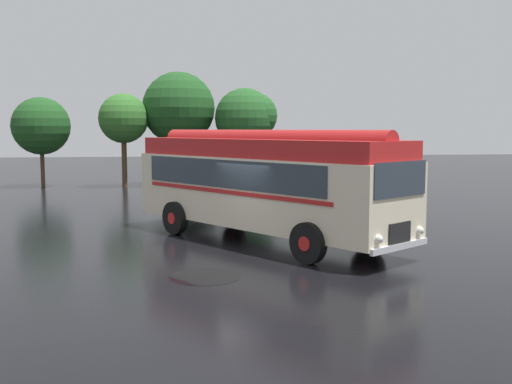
{
  "coord_description": "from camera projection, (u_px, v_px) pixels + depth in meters",
  "views": [
    {
      "loc": [
        -2.61,
        -17.46,
        3.52
      ],
      "look_at": [
        0.22,
        2.35,
        1.4
      ],
      "focal_mm": 42.0,
      "sensor_mm": 36.0,
      "label": 1
    }
  ],
  "objects": [
    {
      "name": "tree_centre",
      "position": [
        180.0,
        107.0,
        36.8
      ],
      "size": [
        4.46,
        4.46,
        7.01
      ],
      "color": "#4C3823",
      "rests_on": "ground"
    },
    {
      "name": "tree_right_of_centre",
      "position": [
        248.0,
        118.0,
        36.48
      ],
      "size": [
        3.81,
        3.66,
        6.0
      ],
      "color": "#4C3823",
      "rests_on": "ground"
    },
    {
      "name": "puddle_patch",
      "position": [
        205.0,
        277.0,
        14.28
      ],
      "size": [
        1.75,
        1.75,
        0.01
      ],
      "primitive_type": "cylinder",
      "color": "black",
      "rests_on": "ground"
    },
    {
      "name": "vintage_bus",
      "position": [
        263.0,
        181.0,
        18.59
      ],
      "size": [
        7.72,
        9.7,
        3.49
      ],
      "color": "beige",
      "rests_on": "ground"
    },
    {
      "name": "car_mid_left",
      "position": [
        256.0,
        179.0,
        32.13
      ],
      "size": [
        2.21,
        4.32,
        1.66
      ],
      "color": "#4C5156",
      "rests_on": "ground"
    },
    {
      "name": "car_near_left",
      "position": [
        201.0,
        179.0,
        31.71
      ],
      "size": [
        2.38,
        4.39,
        1.66
      ],
      "color": "black",
      "rests_on": "ground"
    },
    {
      "name": "ground_plane",
      "position": [
        260.0,
        247.0,
        17.93
      ],
      "size": [
        120.0,
        120.0,
        0.0
      ],
      "primitive_type": "plane",
      "color": "black"
    },
    {
      "name": "tree_far_left",
      "position": [
        42.0,
        125.0,
        35.93
      ],
      "size": [
        3.46,
        3.46,
        5.42
      ],
      "color": "#4C3823",
      "rests_on": "ground"
    },
    {
      "name": "tree_left_of_centre",
      "position": [
        125.0,
        119.0,
        35.81
      ],
      "size": [
        2.97,
        2.97,
        5.62
      ],
      "color": "#4C3823",
      "rests_on": "ground"
    }
  ]
}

